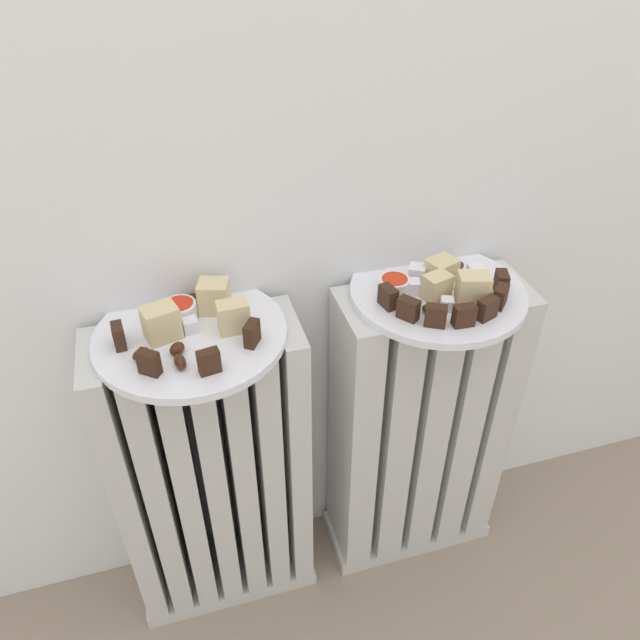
% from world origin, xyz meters
% --- Properties ---
extents(radiator_left, '(0.33, 0.14, 0.61)m').
position_xyz_m(radiator_left, '(-0.19, 0.28, 0.30)').
color(radiator_left, silver).
rests_on(radiator_left, ground_plane).
extents(radiator_right, '(0.33, 0.14, 0.61)m').
position_xyz_m(radiator_right, '(0.19, 0.28, 0.30)').
color(radiator_right, silver).
rests_on(radiator_right, ground_plane).
extents(plate_left, '(0.27, 0.27, 0.01)m').
position_xyz_m(plate_left, '(-0.19, 0.28, 0.61)').
color(plate_left, white).
rests_on(plate_left, radiator_left).
extents(plate_right, '(0.27, 0.27, 0.01)m').
position_xyz_m(plate_right, '(0.19, 0.28, 0.61)').
color(plate_right, white).
rests_on(plate_right, radiator_right).
extents(dark_cake_slice_left_0, '(0.02, 0.03, 0.03)m').
position_xyz_m(dark_cake_slice_left_0, '(-0.28, 0.27, 0.64)').
color(dark_cake_slice_left_0, '#382114').
rests_on(dark_cake_slice_left_0, plate_left).
extents(dark_cake_slice_left_1, '(0.03, 0.03, 0.03)m').
position_xyz_m(dark_cake_slice_left_1, '(-0.25, 0.21, 0.64)').
color(dark_cake_slice_left_1, '#382114').
rests_on(dark_cake_slice_left_1, plate_left).
extents(dark_cake_slice_left_2, '(0.03, 0.02, 0.03)m').
position_xyz_m(dark_cake_slice_left_2, '(-0.17, 0.19, 0.64)').
color(dark_cake_slice_left_2, '#382114').
rests_on(dark_cake_slice_left_2, plate_left).
extents(dark_cake_slice_left_3, '(0.03, 0.03, 0.03)m').
position_xyz_m(dark_cake_slice_left_3, '(-0.11, 0.23, 0.64)').
color(dark_cake_slice_left_3, '#382114').
rests_on(dark_cake_slice_left_3, plate_left).
extents(marble_cake_slice_left_0, '(0.05, 0.05, 0.05)m').
position_xyz_m(marble_cake_slice_left_0, '(-0.23, 0.28, 0.65)').
color(marble_cake_slice_left_0, beige).
rests_on(marble_cake_slice_left_0, plate_left).
extents(marble_cake_slice_left_1, '(0.04, 0.03, 0.05)m').
position_xyz_m(marble_cake_slice_left_1, '(-0.13, 0.27, 0.64)').
color(marble_cake_slice_left_1, beige).
rests_on(marble_cake_slice_left_1, plate_left).
extents(marble_cake_slice_left_2, '(0.05, 0.05, 0.05)m').
position_xyz_m(marble_cake_slice_left_2, '(-0.15, 0.32, 0.64)').
color(marble_cake_slice_left_2, beige).
rests_on(marble_cake_slice_left_2, plate_left).
extents(turkish_delight_left_0, '(0.02, 0.02, 0.02)m').
position_xyz_m(turkish_delight_left_0, '(-0.19, 0.28, 0.63)').
color(turkish_delight_left_0, white).
rests_on(turkish_delight_left_0, plate_left).
extents(turkish_delight_left_1, '(0.02, 0.02, 0.02)m').
position_xyz_m(turkish_delight_left_1, '(-0.24, 0.32, 0.63)').
color(turkish_delight_left_1, white).
rests_on(turkish_delight_left_1, plate_left).
extents(medjool_date_left_0, '(0.02, 0.02, 0.02)m').
position_xyz_m(medjool_date_left_0, '(-0.18, 0.35, 0.63)').
color(medjool_date_left_0, '#3D1E0F').
rests_on(medjool_date_left_0, plate_left).
extents(medjool_date_left_1, '(0.03, 0.03, 0.02)m').
position_xyz_m(medjool_date_left_1, '(-0.21, 0.24, 0.63)').
color(medjool_date_left_1, '#3D1E0F').
rests_on(medjool_date_left_1, plate_left).
extents(medjool_date_left_2, '(0.03, 0.03, 0.01)m').
position_xyz_m(medjool_date_left_2, '(-0.26, 0.24, 0.63)').
color(medjool_date_left_2, '#3D1E0F').
rests_on(medjool_date_left_2, plate_left).
extents(medjool_date_left_3, '(0.02, 0.03, 0.02)m').
position_xyz_m(medjool_date_left_3, '(-0.21, 0.21, 0.63)').
color(medjool_date_left_3, '#3D1E0F').
rests_on(medjool_date_left_3, plate_left).
extents(jam_bowl_left, '(0.05, 0.05, 0.03)m').
position_xyz_m(jam_bowl_left, '(-0.20, 0.32, 0.64)').
color(jam_bowl_left, white).
rests_on(jam_bowl_left, plate_left).
extents(dark_cake_slice_right_0, '(0.02, 0.03, 0.03)m').
position_xyz_m(dark_cake_slice_right_0, '(0.10, 0.26, 0.64)').
color(dark_cake_slice_right_0, '#382114').
rests_on(dark_cake_slice_right_0, plate_right).
extents(dark_cake_slice_right_1, '(0.03, 0.03, 0.03)m').
position_xyz_m(dark_cake_slice_right_1, '(0.12, 0.22, 0.64)').
color(dark_cake_slice_right_1, '#382114').
rests_on(dark_cake_slice_right_1, plate_right).
extents(dark_cake_slice_right_2, '(0.03, 0.03, 0.03)m').
position_xyz_m(dark_cake_slice_right_2, '(0.15, 0.20, 0.64)').
color(dark_cake_slice_right_2, '#382114').
rests_on(dark_cake_slice_right_2, plate_right).
extents(dark_cake_slice_right_3, '(0.03, 0.02, 0.03)m').
position_xyz_m(dark_cake_slice_right_3, '(0.18, 0.19, 0.64)').
color(dark_cake_slice_right_3, '#382114').
rests_on(dark_cake_slice_right_3, plate_right).
extents(dark_cake_slice_right_4, '(0.03, 0.03, 0.03)m').
position_xyz_m(dark_cake_slice_right_4, '(0.22, 0.19, 0.64)').
color(dark_cake_slice_right_4, '#382114').
rests_on(dark_cake_slice_right_4, plate_right).
extents(dark_cake_slice_right_5, '(0.03, 0.03, 0.03)m').
position_xyz_m(dark_cake_slice_right_5, '(0.26, 0.21, 0.64)').
color(dark_cake_slice_right_5, '#382114').
rests_on(dark_cake_slice_right_5, plate_right).
extents(dark_cake_slice_right_6, '(0.03, 0.03, 0.03)m').
position_xyz_m(dark_cake_slice_right_6, '(0.28, 0.25, 0.64)').
color(dark_cake_slice_right_6, '#382114').
rests_on(dark_cake_slice_right_6, plate_right).
extents(marble_cake_slice_right_0, '(0.05, 0.05, 0.04)m').
position_xyz_m(marble_cake_slice_right_0, '(0.20, 0.30, 0.64)').
color(marble_cake_slice_right_0, beige).
rests_on(marble_cake_slice_right_0, plate_right).
extents(marble_cake_slice_right_1, '(0.05, 0.04, 0.04)m').
position_xyz_m(marble_cake_slice_right_1, '(0.18, 0.26, 0.64)').
color(marble_cake_slice_right_1, beige).
rests_on(marble_cake_slice_right_1, plate_right).
extents(marble_cake_slice_right_2, '(0.05, 0.05, 0.05)m').
position_xyz_m(marble_cake_slice_right_2, '(0.22, 0.23, 0.65)').
color(marble_cake_slice_right_2, beige).
rests_on(marble_cake_slice_right_2, plate_right).
extents(turkish_delight_right_0, '(0.03, 0.03, 0.02)m').
position_xyz_m(turkish_delight_right_0, '(0.15, 0.28, 0.63)').
color(turkish_delight_right_0, white).
rests_on(turkish_delight_right_0, plate_right).
extents(turkish_delight_right_1, '(0.02, 0.02, 0.02)m').
position_xyz_m(turkish_delight_right_1, '(0.18, 0.23, 0.63)').
color(turkish_delight_right_1, white).
rests_on(turkish_delight_right_1, plate_right).
extents(turkish_delight_right_2, '(0.03, 0.03, 0.02)m').
position_xyz_m(turkish_delight_right_2, '(0.26, 0.29, 0.63)').
color(turkish_delight_right_2, white).
rests_on(turkish_delight_right_2, plate_right).
extents(turkish_delight_right_3, '(0.04, 0.04, 0.03)m').
position_xyz_m(turkish_delight_right_3, '(0.17, 0.31, 0.63)').
color(turkish_delight_right_3, white).
rests_on(turkish_delight_right_3, plate_right).
extents(medjool_date_right_0, '(0.03, 0.03, 0.02)m').
position_xyz_m(medjool_date_right_0, '(0.12, 0.32, 0.63)').
color(medjool_date_right_0, '#3D1E0F').
rests_on(medjool_date_right_0, plate_right).
extents(medjool_date_right_1, '(0.03, 0.02, 0.02)m').
position_xyz_m(medjool_date_right_1, '(0.24, 0.32, 0.63)').
color(medjool_date_right_1, '#3D1E0F').
rests_on(medjool_date_right_1, plate_right).
extents(medjool_date_right_2, '(0.03, 0.03, 0.02)m').
position_xyz_m(medjool_date_right_2, '(0.15, 0.22, 0.63)').
color(medjool_date_right_2, '#3D1E0F').
rests_on(medjool_date_right_2, plate_right).
extents(jam_bowl_right, '(0.05, 0.05, 0.03)m').
position_xyz_m(jam_bowl_right, '(0.12, 0.29, 0.64)').
color(jam_bowl_right, white).
rests_on(jam_bowl_right, plate_right).
extents(fork, '(0.04, 0.10, 0.00)m').
position_xyz_m(fork, '(0.22, 0.25, 0.62)').
color(fork, silver).
rests_on(fork, plate_right).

